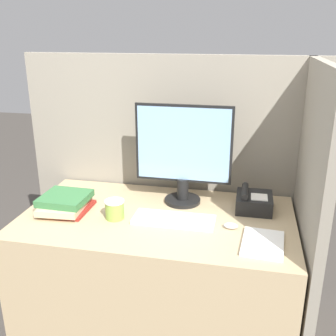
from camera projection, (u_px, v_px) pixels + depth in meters
cubicle_panel_rear at (173, 183)px, 2.44m from camera, size 1.81×0.04×1.54m
cubicle_panel_right at (306, 223)px, 1.93m from camera, size 0.04×0.85×1.54m
desk at (158, 277)px, 2.18m from camera, size 1.41×0.79×0.75m
monitor at (183, 155)px, 2.13m from camera, size 0.53×0.20×0.55m
keyboard at (174, 220)px, 1.99m from camera, size 0.41×0.16×0.02m
mouse at (231, 226)px, 1.91m from camera, size 0.07×0.04×0.03m
coffee_cup at (115, 209)px, 2.01m from camera, size 0.10×0.10×0.10m
book_stack at (65, 203)px, 2.10m from camera, size 0.25×0.30×0.09m
desk_telephone at (253, 202)px, 2.11m from camera, size 0.19×0.20×0.12m
paper_pile at (263, 243)px, 1.77m from camera, size 0.20×0.26×0.02m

